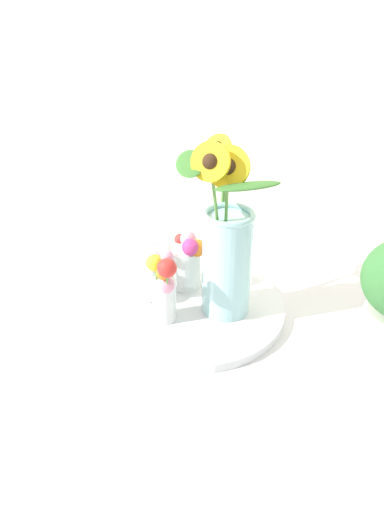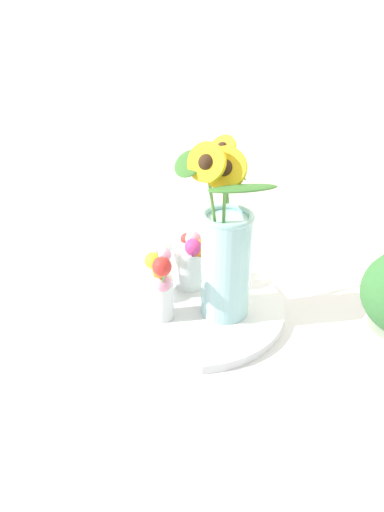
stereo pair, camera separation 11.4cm
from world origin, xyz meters
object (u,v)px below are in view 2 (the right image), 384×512
(serving_tray, at_px, (192,308))
(vase_small_back, at_px, (190,261))
(mason_jar_sunflowers, at_px, (225,250))
(vase_small_center, at_px, (161,285))
(vase_bulb_right, at_px, (155,276))

(serving_tray, distance_m, vase_small_back, 0.12)
(mason_jar_sunflowers, height_order, vase_small_center, mason_jar_sunflowers)
(vase_bulb_right, bearing_deg, vase_small_back, 62.96)
(serving_tray, relative_size, vase_small_center, 2.48)
(vase_small_center, xyz_separation_m, vase_small_back, (-0.01, 0.16, -0.02))
(serving_tray, distance_m, mason_jar_sunflowers, 0.19)
(serving_tray, xyz_separation_m, mason_jar_sunflowers, (0.08, 0.01, 0.18))
(mason_jar_sunflowers, xyz_separation_m, vase_small_back, (-0.12, 0.06, -0.09))
(vase_bulb_right, distance_m, vase_small_back, 0.10)
(serving_tray, xyz_separation_m, vase_small_back, (-0.04, 0.07, 0.08))
(mason_jar_sunflowers, distance_m, vase_small_center, 0.16)
(serving_tray, bearing_deg, vase_bulb_right, -168.95)
(mason_jar_sunflowers, xyz_separation_m, vase_bulb_right, (-0.17, -0.03, -0.10))
(mason_jar_sunflowers, bearing_deg, vase_small_center, -140.67)
(vase_small_center, xyz_separation_m, vase_bulb_right, (-0.06, 0.06, -0.03))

